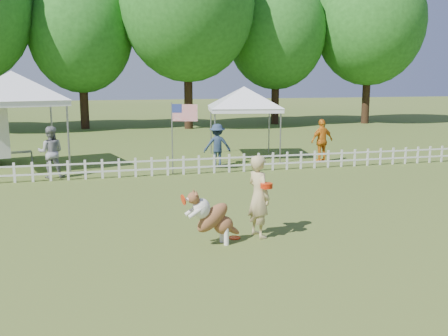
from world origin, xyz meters
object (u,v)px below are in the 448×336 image
at_px(canopy_tent_right, 244,123).
at_px(spectator_c, 322,141).
at_px(handler, 259,196).
at_px(spectator_b, 217,145).
at_px(canopy_tent_left, 15,122).
at_px(flag_pole, 172,139).
at_px(frisbee_on_turf, 234,238).
at_px(spectator_a, 51,152).
at_px(dog, 213,217).

bearing_deg(canopy_tent_right, spectator_c, -24.08).
relative_size(handler, spectator_b, 1.10).
relative_size(canopy_tent_left, flag_pole, 1.40).
height_order(frisbee_on_turf, spectator_a, spectator_a).
bearing_deg(dog, flag_pole, 76.65).
bearing_deg(spectator_c, canopy_tent_right, -47.08).
height_order(canopy_tent_right, spectator_b, canopy_tent_right).
height_order(dog, flag_pole, flag_pole).
height_order(spectator_a, spectator_c, spectator_a).
distance_m(canopy_tent_left, spectator_a, 2.34).
bearing_deg(canopy_tent_left, frisbee_on_turf, -74.65).
bearing_deg(spectator_c, flag_pole, -4.79).
height_order(handler, spectator_a, handler).
height_order(dog, spectator_c, spectator_c).
distance_m(frisbee_on_turf, canopy_tent_left, 10.33).
bearing_deg(frisbee_on_turf, spectator_c, 54.55).
distance_m(handler, spectator_b, 7.86).
bearing_deg(frisbee_on_turf, dog, -149.30).
distance_m(frisbee_on_turf, spectator_b, 7.97).
distance_m(flag_pole, spectator_b, 2.07).
distance_m(canopy_tent_right, spectator_c, 3.00).
xyz_separation_m(flag_pole, spectator_b, (1.73, 1.07, -0.40)).
bearing_deg(handler, canopy_tent_right, -30.83).
bearing_deg(frisbee_on_turf, spectator_a, 118.79).
xyz_separation_m(handler, canopy_tent_right, (2.45, 9.21, 0.52)).
bearing_deg(canopy_tent_left, spectator_c, -21.49).
relative_size(dog, spectator_a, 0.67).
xyz_separation_m(handler, frisbee_on_turf, (-0.48, 0.00, -0.79)).
bearing_deg(canopy_tent_right, flag_pole, -131.85).
distance_m(handler, frisbee_on_turf, 0.92).
distance_m(dog, spectator_a, 8.05).
bearing_deg(spectator_a, canopy_tent_left, -51.93).
bearing_deg(spectator_a, spectator_b, -167.99).
height_order(dog, spectator_a, spectator_a).
distance_m(handler, canopy_tent_right, 9.54).
bearing_deg(flag_pole, spectator_a, -164.52).
bearing_deg(flag_pole, canopy_tent_right, 58.78).
bearing_deg(handler, spectator_a, 15.80).
relative_size(flag_pole, spectator_a, 1.43).
xyz_separation_m(dog, spectator_b, (2.04, 8.07, 0.20)).
xyz_separation_m(flag_pole, spectator_c, (5.56, 0.85, -0.35)).
height_order(frisbee_on_turf, spectator_c, spectator_c).
xyz_separation_m(canopy_tent_left, canopy_tent_right, (8.03, 0.36, -0.27)).
height_order(flag_pole, spectator_c, flag_pole).
xyz_separation_m(handler, dog, (-0.96, -0.29, -0.27)).
bearing_deg(handler, spectator_b, -23.76).
height_order(canopy_tent_right, spectator_c, canopy_tent_right).
bearing_deg(frisbee_on_turf, flag_pole, 91.47).
relative_size(canopy_tent_left, spectator_a, 2.01).
height_order(handler, canopy_tent_left, canopy_tent_left).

